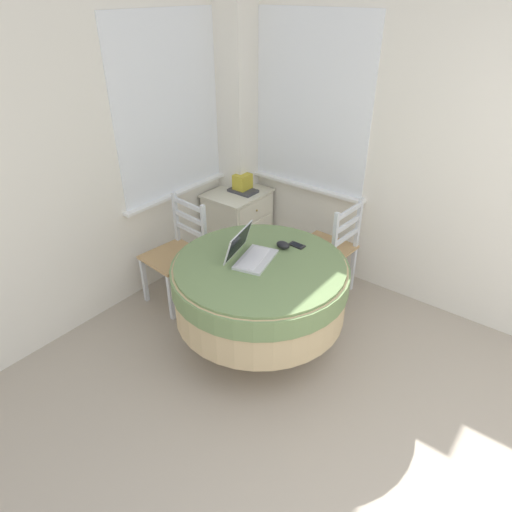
{
  "coord_description": "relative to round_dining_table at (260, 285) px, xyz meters",
  "views": [
    {
      "loc": [
        -1.17,
        0.46,
        2.35
      ],
      "look_at": [
        1.05,
        2.19,
        0.66
      ],
      "focal_mm": 32.0,
      "sensor_mm": 36.0,
      "label": 1
    }
  ],
  "objects": [
    {
      "name": "book_on_cabinet",
      "position": [
        1.01,
        0.97,
        0.12
      ],
      "size": [
        0.17,
        0.25,
        0.02
      ],
      "color": "#3F3F44",
      "rests_on": "corner_cabinet"
    },
    {
      "name": "dining_chair_near_back_window",
      "position": [
        0.08,
        0.91,
        -0.12
      ],
      "size": [
        0.47,
        0.45,
        0.88
      ],
      "color": "tan",
      "rests_on": "ground_plane"
    },
    {
      "name": "corner_room_shell",
      "position": [
        0.4,
        0.08,
        0.73
      ],
      "size": [
        4.45,
        5.18,
        2.55
      ],
      "color": "white",
      "rests_on": "ground_plane"
    },
    {
      "name": "dining_chair_near_right_window",
      "position": [
        0.91,
        -0.04,
        -0.12
      ],
      "size": [
        0.43,
        0.46,
        0.88
      ],
      "color": "tan",
      "rests_on": "ground_plane"
    },
    {
      "name": "computer_mouse",
      "position": [
        0.26,
        -0.01,
        0.2
      ],
      "size": [
        0.07,
        0.1,
        0.05
      ],
      "color": "black",
      "rests_on": "round_dining_table"
    },
    {
      "name": "round_dining_table",
      "position": [
        0.0,
        0.0,
        0.0
      ],
      "size": [
        1.22,
        1.22,
        0.73
      ],
      "color": "#4C3D2D",
      "rests_on": "ground_plane"
    },
    {
      "name": "storage_box",
      "position": [
        1.03,
        0.99,
        0.19
      ],
      "size": [
        0.15,
        0.13,
        0.16
      ],
      "color": "gold",
      "rests_on": "corner_cabinet"
    },
    {
      "name": "corner_cabinet",
      "position": [
        0.97,
        1.01,
        -0.22
      ],
      "size": [
        0.57,
        0.48,
        0.66
      ],
      "color": "silver",
      "rests_on": "ground_plane"
    },
    {
      "name": "laptop",
      "position": [
        0.0,
        0.09,
        0.22
      ],
      "size": [
        0.4,
        0.34,
        0.21
      ],
      "color": "silver",
      "rests_on": "round_dining_table"
    },
    {
      "name": "cell_phone",
      "position": [
        0.35,
        -0.06,
        0.18
      ],
      "size": [
        0.06,
        0.12,
        0.01
      ],
      "color": "black",
      "rests_on": "round_dining_table"
    }
  ]
}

